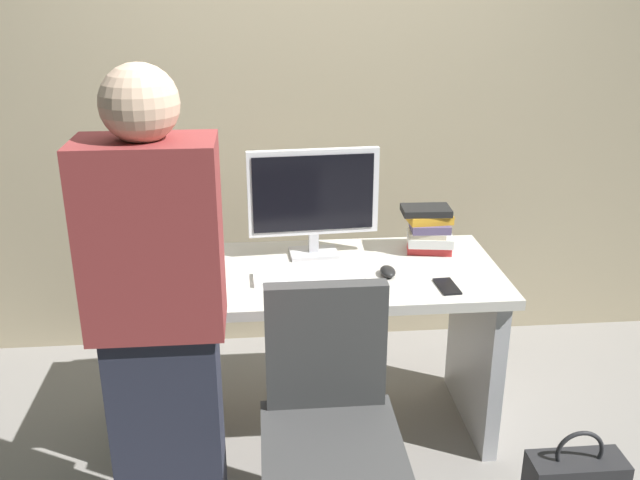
# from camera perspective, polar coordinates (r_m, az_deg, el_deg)

# --- Properties ---
(ground_plane) EXTENTS (9.00, 9.00, 0.00)m
(ground_plane) POSITION_cam_1_polar(r_m,az_deg,el_deg) (3.18, -0.08, -14.84)
(ground_plane) COLOR gray
(wall_back) EXTENTS (6.40, 0.10, 3.00)m
(wall_back) POSITION_cam_1_polar(r_m,az_deg,el_deg) (3.46, -1.39, 14.99)
(wall_back) COLOR tan
(wall_back) RESTS_ON ground
(desk) EXTENTS (1.46, 0.68, 0.74)m
(desk) POSITION_cam_1_polar(r_m,az_deg,el_deg) (2.91, -0.09, -6.61)
(desk) COLOR beige
(desk) RESTS_ON ground
(office_chair) EXTENTS (0.52, 0.52, 0.94)m
(office_chair) POSITION_cam_1_polar(r_m,az_deg,el_deg) (2.36, 0.78, -16.34)
(office_chair) COLOR black
(office_chair) RESTS_ON ground
(person_at_desk) EXTENTS (0.40, 0.24, 1.64)m
(person_at_desk) POSITION_cam_1_polar(r_m,az_deg,el_deg) (2.21, -12.87, -7.10)
(person_at_desk) COLOR #262838
(person_at_desk) RESTS_ON ground
(monitor) EXTENTS (0.54, 0.15, 0.46)m
(monitor) POSITION_cam_1_polar(r_m,az_deg,el_deg) (2.88, -0.54, 3.52)
(monitor) COLOR silver
(monitor) RESTS_ON desk
(keyboard) EXTENTS (0.43, 0.14, 0.02)m
(keyboard) POSITION_cam_1_polar(r_m,az_deg,el_deg) (2.73, -0.92, -2.98)
(keyboard) COLOR white
(keyboard) RESTS_ON desk
(mouse) EXTENTS (0.06, 0.10, 0.03)m
(mouse) POSITION_cam_1_polar(r_m,az_deg,el_deg) (2.77, 5.53, -2.56)
(mouse) COLOR black
(mouse) RESTS_ON desk
(cup_near_keyboard) EXTENTS (0.07, 0.07, 0.09)m
(cup_near_keyboard) POSITION_cam_1_polar(r_m,az_deg,el_deg) (2.71, -8.62, -2.59)
(cup_near_keyboard) COLOR silver
(cup_near_keyboard) RESTS_ON desk
(cup_by_monitor) EXTENTS (0.07, 0.07, 0.09)m
(cup_by_monitor) POSITION_cam_1_polar(r_m,az_deg,el_deg) (2.96, -10.54, -0.73)
(cup_by_monitor) COLOR #D84C3F
(cup_by_monitor) RESTS_ON desk
(book_stack) EXTENTS (0.23, 0.17, 0.19)m
(book_stack) POSITION_cam_1_polar(r_m,az_deg,el_deg) (3.01, 8.83, 0.86)
(book_stack) COLOR red
(book_stack) RESTS_ON desk
(cell_phone) EXTENTS (0.08, 0.15, 0.01)m
(cell_phone) POSITION_cam_1_polar(r_m,az_deg,el_deg) (2.71, 10.29, -3.73)
(cell_phone) COLOR black
(cell_phone) RESTS_ON desk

